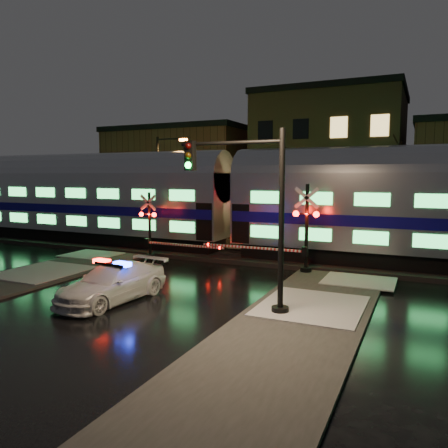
{
  "coord_description": "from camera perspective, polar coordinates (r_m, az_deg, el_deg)",
  "views": [
    {
      "loc": [
        9.99,
        -17.89,
        4.72
      ],
      "look_at": [
        0.53,
        2.5,
        2.2
      ],
      "focal_mm": 35.0,
      "sensor_mm": 36.0,
      "label": 1
    }
  ],
  "objects": [
    {
      "name": "building_left",
      "position": [
        46.04,
        -5.09,
        6.1
      ],
      "size": [
        14.0,
        10.0,
        9.0
      ],
      "primitive_type": "cube",
      "color": "#52301F",
      "rests_on": "ground"
    },
    {
      "name": "crossing_signal_right",
      "position": [
        21.12,
        9.74,
        -1.68
      ],
      "size": [
        6.09,
        0.67,
        4.31
      ],
      "color": "black",
      "rests_on": "ground"
    },
    {
      "name": "train",
      "position": [
        25.03,
        1.2,
        3.34
      ],
      "size": [
        51.0,
        3.12,
        5.92
      ],
      "color": "black",
      "rests_on": "ballast"
    },
    {
      "name": "sidewalk_right",
      "position": [
        13.24,
        8.24,
        -14.29
      ],
      "size": [
        4.0,
        20.0,
        0.12
      ],
      "primitive_type": "cube",
      "color": "#2D2D2D",
      "rests_on": "ground"
    },
    {
      "name": "police_car",
      "position": [
        17.04,
        -14.36,
        -7.45
      ],
      "size": [
        2.38,
        4.95,
        1.55
      ],
      "rotation": [
        0.0,
        0.0,
        -0.09
      ],
      "color": "white",
      "rests_on": "ground"
    },
    {
      "name": "ballast",
      "position": [
        25.39,
        1.3,
        -4.04
      ],
      "size": [
        90.0,
        4.2,
        0.24
      ],
      "primitive_type": "cube",
      "color": "black",
      "rests_on": "ground"
    },
    {
      "name": "streetlight",
      "position": [
        32.08,
        -8.2,
        5.59
      ],
      "size": [
        2.49,
        0.26,
        7.46
      ],
      "color": "black",
      "rests_on": "ground"
    },
    {
      "name": "ground",
      "position": [
        21.03,
        -4.21,
        -6.59
      ],
      "size": [
        120.0,
        120.0,
        0.0
      ],
      "primitive_type": "plane",
      "color": "black",
      "rests_on": "ground"
    },
    {
      "name": "building_mid",
      "position": [
        41.18,
        13.82,
        7.65
      ],
      "size": [
        12.0,
        11.0,
        11.5
      ],
      "primitive_type": "cube",
      "color": "brown",
      "rests_on": "ground"
    },
    {
      "name": "crossing_signal_left",
      "position": [
        24.57,
        -9.1,
        -1.09
      ],
      "size": [
        5.33,
        0.64,
        3.77
      ],
      "color": "black",
      "rests_on": "ground"
    },
    {
      "name": "traffic_light",
      "position": [
        14.76,
        3.84,
        0.91
      ],
      "size": [
        4.03,
        0.72,
        6.23
      ],
      "rotation": [
        0.0,
        0.0,
        -0.07
      ],
      "color": "black",
      "rests_on": "ground"
    }
  ]
}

